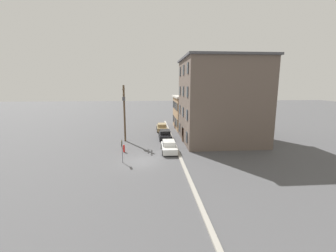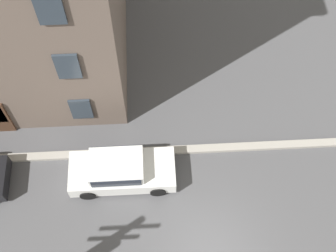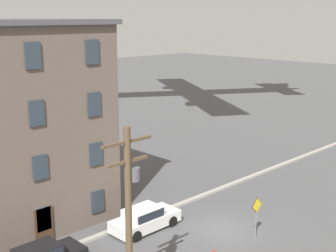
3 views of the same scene
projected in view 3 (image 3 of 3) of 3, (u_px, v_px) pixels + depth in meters
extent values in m
plane|color=#4C4C4F|center=(224.00, 230.00, 28.35)|extent=(200.00, 200.00, 0.00)
cube|color=#9E998E|center=(172.00, 207.00, 31.49)|extent=(56.00, 0.36, 0.16)
cube|color=#2D3842|center=(44.00, 219.00, 26.29)|extent=(0.90, 0.10, 1.40)
cube|color=#2D3842|center=(40.00, 167.00, 25.59)|extent=(0.90, 0.10, 1.40)
cube|color=#2D3842|center=(37.00, 113.00, 24.89)|extent=(0.90, 0.10, 1.40)
cube|color=#2D3842|center=(33.00, 56.00, 24.20)|extent=(0.90, 0.10, 1.40)
cube|color=#2D3842|center=(98.00, 201.00, 28.79)|extent=(0.90, 0.10, 1.40)
cube|color=#2D3842|center=(96.00, 154.00, 28.10)|extent=(0.90, 0.10, 1.40)
cube|color=#2D3842|center=(94.00, 104.00, 27.40)|extent=(0.90, 0.10, 1.40)
cube|color=#2D3842|center=(92.00, 52.00, 26.71)|extent=(0.90, 0.10, 1.40)
cube|color=#472D1E|center=(44.00, 226.00, 26.38)|extent=(1.10, 0.10, 2.20)
cube|color=black|center=(38.00, 252.00, 23.34)|extent=(2.20, 1.51, 0.55)
cube|color=#1E232D|center=(38.00, 252.00, 23.34)|extent=(2.02, 1.58, 0.48)
cylinder|color=black|center=(59.00, 250.00, 25.24)|extent=(0.66, 0.22, 0.66)
cube|color=silver|center=(145.00, 221.00, 28.35)|extent=(4.40, 1.80, 0.70)
cube|color=silver|center=(143.00, 212.00, 28.08)|extent=(2.20, 1.51, 0.55)
cube|color=#1E232D|center=(143.00, 212.00, 28.08)|extent=(2.02, 1.58, 0.48)
cylinder|color=black|center=(154.00, 213.00, 29.97)|extent=(0.66, 0.22, 0.66)
cylinder|color=black|center=(172.00, 221.00, 28.78)|extent=(0.66, 0.22, 0.66)
cylinder|color=black|center=(118.00, 227.00, 28.01)|extent=(0.66, 0.22, 0.66)
cylinder|color=black|center=(136.00, 236.00, 26.82)|extent=(0.66, 0.22, 0.66)
cylinder|color=slate|center=(256.00, 220.00, 26.84)|extent=(0.08, 0.08, 2.44)
cube|color=yellow|center=(257.00, 205.00, 26.61)|extent=(0.87, 0.03, 0.87)
cube|color=black|center=(257.00, 205.00, 26.62)|extent=(0.94, 0.02, 0.94)
cylinder|color=brown|center=(129.00, 229.00, 18.87)|extent=(0.28, 0.28, 8.51)
cube|color=brown|center=(127.00, 142.00, 18.04)|extent=(2.40, 0.12, 0.12)
cube|color=brown|center=(127.00, 162.00, 18.22)|extent=(2.00, 0.12, 0.12)
cylinder|color=#515156|center=(135.00, 174.00, 18.60)|extent=(0.44, 0.44, 0.55)
sphere|color=red|center=(213.00, 252.00, 23.94)|extent=(0.22, 0.22, 0.22)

